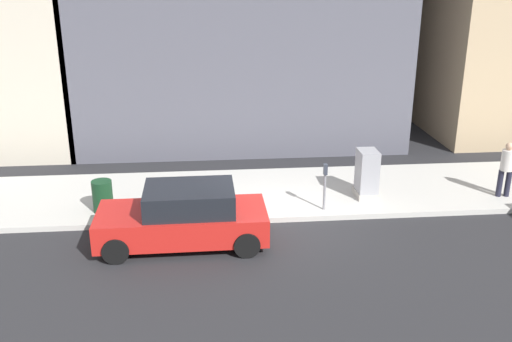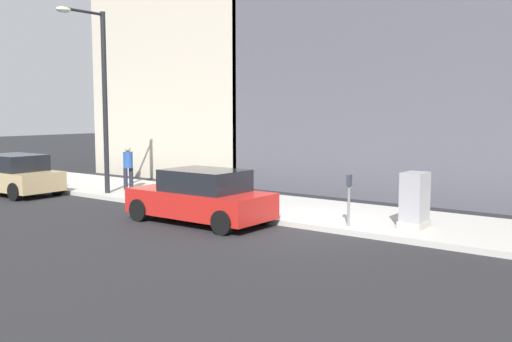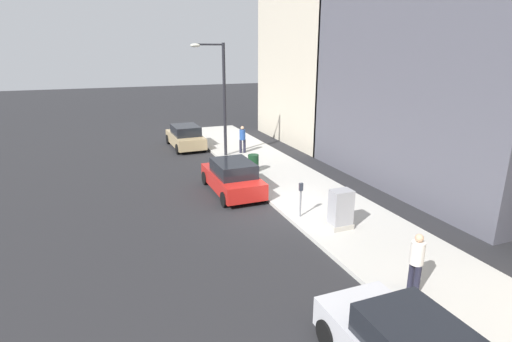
{
  "view_description": "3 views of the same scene",
  "coord_description": "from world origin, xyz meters",
  "px_view_note": "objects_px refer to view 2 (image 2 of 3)",
  "views": [
    {
      "loc": [
        -14.08,
        2.04,
        6.63
      ],
      "look_at": [
        1.13,
        0.64,
        1.12
      ],
      "focal_mm": 40.0,
      "sensor_mm": 36.0,
      "label": 1
    },
    {
      "loc": [
        -12.69,
        -8.11,
        3.13
      ],
      "look_at": [
        0.28,
        1.68,
        1.42
      ],
      "focal_mm": 40.0,
      "sensor_mm": 36.0,
      "label": 2
    },
    {
      "loc": [
        -6.29,
        -13.77,
        6.3
      ],
      "look_at": [
        -0.26,
        1.61,
        1.25
      ],
      "focal_mm": 28.0,
      "sensor_mm": 36.0,
      "label": 3
    }
  ],
  "objects_px": {
    "trash_bin": "(189,188)",
    "pedestrian_midblock": "(128,165)",
    "streetlamp": "(98,86)",
    "parking_meter": "(349,195)",
    "utility_box": "(415,201)",
    "parked_car_red": "(201,197)",
    "parked_car_tan": "(13,175)"
  },
  "relations": [
    {
      "from": "trash_bin",
      "to": "pedestrian_midblock",
      "type": "bearing_deg",
      "value": 78.55
    },
    {
      "from": "streetlamp",
      "to": "trash_bin",
      "type": "bearing_deg",
      "value": -80.69
    },
    {
      "from": "parking_meter",
      "to": "pedestrian_midblock",
      "type": "distance_m",
      "value": 10.19
    },
    {
      "from": "utility_box",
      "to": "parked_car_red",
      "type": "bearing_deg",
      "value": 113.55
    },
    {
      "from": "parked_car_red",
      "to": "streetlamp",
      "type": "height_order",
      "value": "streetlamp"
    },
    {
      "from": "parking_meter",
      "to": "streetlamp",
      "type": "distance_m",
      "value": 10.39
    },
    {
      "from": "parked_car_red",
      "to": "parking_meter",
      "type": "height_order",
      "value": "parked_car_red"
    },
    {
      "from": "trash_bin",
      "to": "utility_box",
      "type": "bearing_deg",
      "value": -86.99
    },
    {
      "from": "pedestrian_midblock",
      "to": "parked_car_tan",
      "type": "bearing_deg",
      "value": 143.23
    },
    {
      "from": "parked_car_red",
      "to": "streetlamp",
      "type": "bearing_deg",
      "value": 77.59
    },
    {
      "from": "parked_car_red",
      "to": "utility_box",
      "type": "height_order",
      "value": "utility_box"
    },
    {
      "from": "trash_bin",
      "to": "parking_meter",
      "type": "bearing_deg",
      "value": -94.17
    },
    {
      "from": "parked_car_red",
      "to": "parked_car_tan",
      "type": "xyz_separation_m",
      "value": [
        -0.18,
        9.44,
        0.0
      ]
    },
    {
      "from": "parked_car_tan",
      "to": "utility_box",
      "type": "bearing_deg",
      "value": -82.06
    },
    {
      "from": "parked_car_red",
      "to": "pedestrian_midblock",
      "type": "height_order",
      "value": "pedestrian_midblock"
    },
    {
      "from": "parked_car_tan",
      "to": "utility_box",
      "type": "relative_size",
      "value": 2.97
    },
    {
      "from": "streetlamp",
      "to": "trash_bin",
      "type": "height_order",
      "value": "streetlamp"
    },
    {
      "from": "parking_meter",
      "to": "trash_bin",
      "type": "xyz_separation_m",
      "value": [
        0.45,
        6.17,
        -0.38
      ]
    },
    {
      "from": "streetlamp",
      "to": "parked_car_red",
      "type": "bearing_deg",
      "value": -101.98
    },
    {
      "from": "parked_car_red",
      "to": "parked_car_tan",
      "type": "bearing_deg",
      "value": 90.67
    },
    {
      "from": "parking_meter",
      "to": "trash_bin",
      "type": "height_order",
      "value": "parking_meter"
    },
    {
      "from": "utility_box",
      "to": "parking_meter",
      "type": "bearing_deg",
      "value": 120.58
    },
    {
      "from": "streetlamp",
      "to": "trash_bin",
      "type": "relative_size",
      "value": 7.22
    },
    {
      "from": "parked_car_tan",
      "to": "parking_meter",
      "type": "xyz_separation_m",
      "value": [
        1.64,
        -13.29,
        0.24
      ]
    },
    {
      "from": "parked_car_red",
      "to": "parked_car_tan",
      "type": "relative_size",
      "value": 0.99
    },
    {
      "from": "parked_car_red",
      "to": "trash_bin",
      "type": "bearing_deg",
      "value": 50.06
    },
    {
      "from": "utility_box",
      "to": "streetlamp",
      "type": "height_order",
      "value": "streetlamp"
    },
    {
      "from": "utility_box",
      "to": "pedestrian_midblock",
      "type": "distance_m",
      "value": 11.56
    },
    {
      "from": "parked_car_tan",
      "to": "parking_meter",
      "type": "relative_size",
      "value": 3.15
    },
    {
      "from": "parked_car_tan",
      "to": "parked_car_red",
      "type": "bearing_deg",
      "value": -90.55
    },
    {
      "from": "parked_car_tan",
      "to": "trash_bin",
      "type": "bearing_deg",
      "value": -75.32
    },
    {
      "from": "trash_bin",
      "to": "parked_car_red",
      "type": "bearing_deg",
      "value": -129.51
    }
  ]
}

